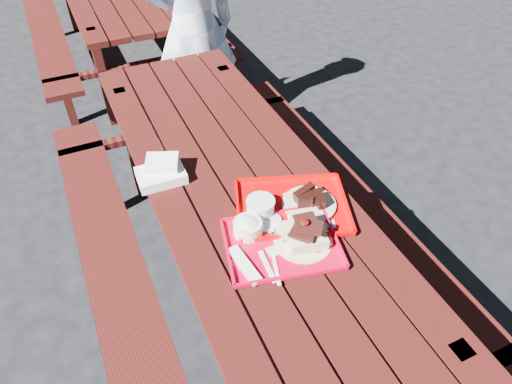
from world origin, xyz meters
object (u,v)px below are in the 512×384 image
picnic_table_far (112,2)px  near_tray (280,237)px  person (193,28)px  far_tray (290,206)px  picnic_table_near (242,214)px

picnic_table_far → near_tray: 3.17m
person → near_tray: bearing=81.0°
near_tray → far_tray: 0.17m
picnic_table_far → near_tray: bearing=-90.0°
picnic_table_far → far_tray: (0.11, -3.03, 0.21)m
picnic_table_far → picnic_table_near: bearing=-90.0°
person → picnic_table_near: bearing=78.9°
picnic_table_near → picnic_table_far: size_ratio=1.00×
picnic_table_near → picnic_table_far: same height
picnic_table_near → near_tray: (-0.00, -0.36, 0.22)m
picnic_table_far → far_tray: 3.04m
picnic_table_near → far_tray: (0.11, -0.23, 0.21)m
picnic_table_near → near_tray: 0.42m
far_tray → person: (0.18, 1.68, 0.03)m
far_tray → picnic_table_near: bearing=115.2°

